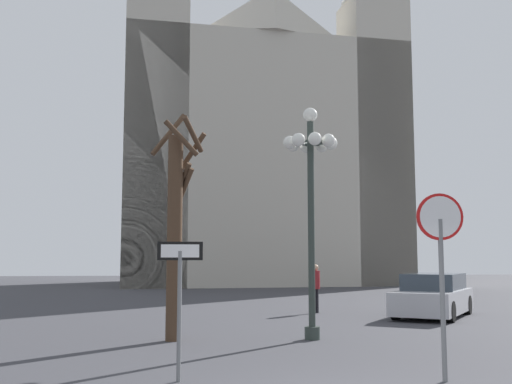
{
  "coord_description": "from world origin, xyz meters",
  "views": [
    {
      "loc": [
        -2.13,
        -7.35,
        1.91
      ],
      "look_at": [
        0.94,
        19.27,
        4.83
      ],
      "focal_mm": 42.56,
      "sensor_mm": 36.0,
      "label": 1
    }
  ],
  "objects": [
    {
      "name": "stop_sign",
      "position": [
        1.89,
        1.91,
        2.05
      ],
      "size": [
        0.75,
        0.1,
        2.94
      ],
      "color": "slate",
      "rests_on": "ground"
    },
    {
      "name": "bare_tree",
      "position": [
        -2.38,
        7.12,
        2.72
      ],
      "size": [
        1.4,
        1.44,
        5.51
      ],
      "color": "#473323",
      "rests_on": "ground"
    },
    {
      "name": "cathedral",
      "position": [
        3.22,
        37.54,
        10.55
      ],
      "size": [
        21.13,
        15.12,
        33.84
      ],
      "color": "#BCB5A5",
      "rests_on": "ground"
    },
    {
      "name": "parked_car_near_silver",
      "position": [
        5.95,
        11.95,
        0.66
      ],
      "size": [
        4.05,
        4.71,
        1.4
      ],
      "color": "#B7B7BC",
      "rests_on": "ground"
    },
    {
      "name": "one_way_arrow_sign",
      "position": [
        -2.22,
        2.4,
        1.44
      ],
      "size": [
        0.72,
        0.07,
        2.17
      ],
      "color": "slate",
      "rests_on": "ground"
    },
    {
      "name": "street_lamp",
      "position": [
        0.85,
        6.96,
        3.82
      ],
      "size": [
        1.34,
        1.34,
        5.58
      ],
      "color": "#2D3833",
      "rests_on": "ground"
    },
    {
      "name": "pedestrian_walking",
      "position": [
        2.4,
        13.73,
        1.02
      ],
      "size": [
        0.32,
        0.32,
        1.69
      ],
      "color": "black",
      "rests_on": "ground"
    }
  ]
}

